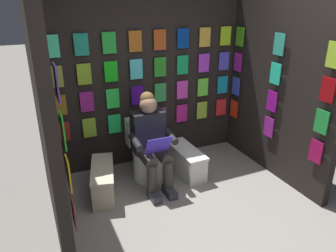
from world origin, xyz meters
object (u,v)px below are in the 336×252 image
comic_longbox_near (186,161)px  toilet (146,154)px  person_reading (152,141)px  comic_longbox_far (103,181)px

comic_longbox_near → toilet: bearing=-17.2°
person_reading → comic_longbox_near: person_reading is taller
person_reading → comic_longbox_near: (-0.52, -0.08, -0.42)m
comic_longbox_near → person_reading: bearing=7.3°
person_reading → comic_longbox_far: bearing=-2.1°
person_reading → comic_longbox_far: (0.62, -0.03, -0.42)m
person_reading → comic_longbox_far: size_ratio=1.51×
person_reading → comic_longbox_near: size_ratio=1.61×
toilet → person_reading: bearing=90.1°
toilet → comic_longbox_far: 0.67m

